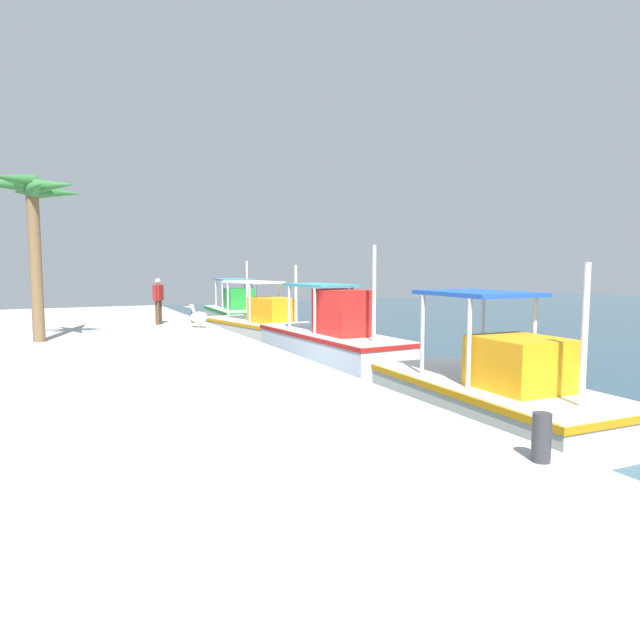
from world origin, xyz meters
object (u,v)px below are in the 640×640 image
(fishing_boat_fourth, at_px, (495,392))
(palm_tree, at_px, (33,202))
(pelican, at_px, (199,316))
(fishing_boat_nearest, at_px, (237,312))
(fisherman_standing, at_px, (158,299))
(mooring_bollard_second, at_px, (541,437))
(fishing_boat_second, at_px, (262,326))
(mooring_bollard_nearest, at_px, (194,317))
(fishing_boat_third, at_px, (331,339))

(fishing_boat_fourth, relative_size, palm_tree, 1.16)
(fishing_boat_fourth, relative_size, pelican, 6.41)
(fishing_boat_nearest, distance_m, fisherman_standing, 7.59)
(fishing_boat_fourth, xyz_separation_m, palm_tree, (-9.57, -7.73, 4.09))
(mooring_bollard_second, bearing_deg, fishing_boat_fourth, 142.49)
(mooring_bollard_second, xyz_separation_m, palm_tree, (-12.98, -5.12, 3.61))
(pelican, bearing_deg, fishing_boat_second, 115.43)
(fishing_boat_fourth, xyz_separation_m, mooring_bollard_nearest, (-13.01, -2.62, 0.43))
(pelican, bearing_deg, fishing_boat_third, 34.30)
(fishing_boat_third, bearing_deg, pelican, -145.70)
(fisherman_standing, relative_size, palm_tree, 0.37)
(fishing_boat_nearest, relative_size, pelican, 6.64)
(fisherman_standing, xyz_separation_m, mooring_bollard_second, (16.35, 1.31, -0.67))
(fishing_boat_second, relative_size, mooring_bollard_second, 12.63)
(fishing_boat_second, height_order, fishing_boat_third, fishing_boat_third)
(fishing_boat_second, relative_size, pelican, 8.02)
(fishing_boat_second, bearing_deg, mooring_bollard_second, -9.08)
(fishing_boat_nearest, xyz_separation_m, mooring_bollard_nearest, (5.75, -3.45, 0.38))
(mooring_bollard_nearest, xyz_separation_m, mooring_bollard_second, (16.42, 0.00, 0.05))
(mooring_bollard_second, bearing_deg, fisherman_standing, -175.44)
(mooring_bollard_nearest, bearing_deg, fishing_boat_fourth, 11.37)
(fishing_boat_third, relative_size, pelican, 7.68)
(fisherman_standing, bearing_deg, fishing_boat_fourth, 16.85)
(fishing_boat_second, height_order, fisherman_standing, fishing_boat_second)
(fishing_boat_third, bearing_deg, fisherman_standing, -146.85)
(pelican, bearing_deg, mooring_bollard_nearest, 172.17)
(fishing_boat_third, distance_m, fisherman_standing, 7.36)
(mooring_bollard_nearest, height_order, mooring_bollard_second, mooring_bollard_second)
(fishing_boat_third, distance_m, pelican, 5.23)
(mooring_bollard_second, bearing_deg, fishing_boat_third, 165.34)
(fishing_boat_second, xyz_separation_m, fisherman_standing, (-0.47, -3.84, 1.13))
(fishing_boat_third, relative_size, fisherman_standing, 3.80)
(fishing_boat_second, distance_m, fishing_boat_fourth, 12.47)
(fishing_boat_second, xyz_separation_m, palm_tree, (2.90, -7.66, 4.08))
(fishing_boat_third, relative_size, mooring_bollard_second, 12.08)
(fisherman_standing, bearing_deg, fishing_boat_third, 33.15)
(pelican, bearing_deg, palm_tree, -72.07)
(fishing_boat_second, relative_size, fishing_boat_fourth, 1.25)
(mooring_bollard_nearest, bearing_deg, fishing_boat_nearest, 149.06)
(fishing_boat_nearest, distance_m, pelican, 8.49)
(pelican, relative_size, mooring_bollard_second, 1.57)
(fishing_boat_second, bearing_deg, mooring_bollard_nearest, -102.00)
(fishing_boat_nearest, xyz_separation_m, pelican, (7.62, -3.70, 0.56))
(fishing_boat_fourth, xyz_separation_m, fisherman_standing, (-12.94, -3.92, 1.15))
(fishing_boat_second, bearing_deg, fishing_boat_fourth, 0.36)
(fishing_boat_second, bearing_deg, pelican, -64.57)
(fishing_boat_second, xyz_separation_m, fishing_boat_third, (5.63, 0.14, 0.14))
(fishing_boat_third, relative_size, palm_tree, 1.39)
(fisherman_standing, bearing_deg, palm_tree, -48.53)
(fishing_boat_nearest, distance_m, fishing_boat_fourth, 18.78)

